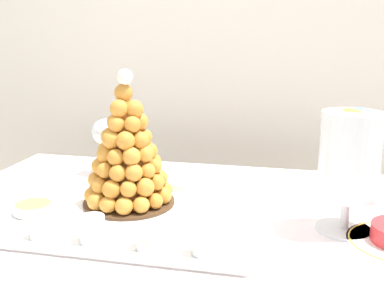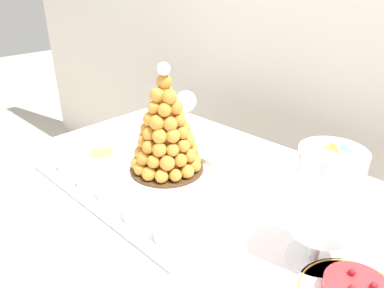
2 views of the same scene
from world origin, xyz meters
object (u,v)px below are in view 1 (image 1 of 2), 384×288
wine_glass (105,134)px  dessert_cup_right (207,241)px  serving_tray (119,217)px  dessert_cup_mid_right (151,238)px  creme_brulee_ramekin (33,207)px  dessert_cup_mid_left (43,228)px  dessert_cup_centre (92,230)px  croquembouche (127,153)px  macaron_goblet (350,157)px

wine_glass → dessert_cup_right: bearing=-49.1°
serving_tray → dessert_cup_mid_right: dessert_cup_mid_right is taller
dessert_cup_right → creme_brulee_ramekin: dessert_cup_right is taller
dessert_cup_mid_left → dessert_cup_right: size_ratio=0.95×
dessert_cup_centre → dessert_cup_mid_right: (0.13, -0.00, -0.00)m
croquembouche → dessert_cup_right: 0.34m
serving_tray → macaron_goblet: macaron_goblet is taller
serving_tray → dessert_cup_centre: dessert_cup_centre is taller
macaron_goblet → wine_glass: bearing=157.6°
dessert_cup_mid_left → dessert_cup_centre: size_ratio=0.96×
creme_brulee_ramekin → macaron_goblet: macaron_goblet is taller
serving_tray → dessert_cup_right: 0.27m
dessert_cup_centre → dessert_cup_right: bearing=0.4°
croquembouche → creme_brulee_ramekin: size_ratio=3.59×
wine_glass → serving_tray: bearing=-62.9°
dessert_cup_centre → croquembouche: bearing=90.5°
serving_tray → dessert_cup_mid_left: bearing=-129.5°
serving_tray → dessert_cup_mid_left: size_ratio=12.07×
dessert_cup_centre → serving_tray: bearing=88.5°
dessert_cup_mid_left → dessert_cup_centre: dessert_cup_centre is taller
creme_brulee_ramekin → croquembouche: bearing=26.5°
dessert_cup_mid_right → wine_glass: 0.56m
serving_tray → dessert_cup_right: dessert_cup_right is taller
dessert_cup_mid_right → macaron_goblet: size_ratio=0.21×
dessert_cup_mid_left → dessert_cup_right: 0.35m
serving_tray → wine_glass: (-0.17, 0.33, 0.12)m
serving_tray → dessert_cup_right: size_ratio=11.42×
dessert_cup_mid_left → creme_brulee_ramekin: dessert_cup_mid_left is taller
dessert_cup_centre → creme_brulee_ramekin: size_ratio=0.60×
dessert_cup_right → macaron_goblet: (0.27, 0.18, 0.13)m
croquembouche → wine_glass: bearing=123.5°
croquembouche → dessert_cup_mid_left: 0.27m
croquembouche → dessert_cup_right: croquembouche is taller
dessert_cup_mid_left → creme_brulee_ramekin: size_ratio=0.57×
dessert_cup_mid_left → macaron_goblet: size_ratio=0.19×
dessert_cup_mid_left → dessert_cup_centre: (0.11, 0.00, 0.00)m
serving_tray → macaron_goblet: (0.51, 0.05, 0.16)m
croquembouche → dessert_cup_mid_left: bearing=-116.1°
croquembouche → wine_glass: (-0.16, 0.25, -0.01)m
croquembouche → macaron_goblet: bearing=-3.6°
dessert_cup_centre → dessert_cup_right: (0.24, 0.00, -0.00)m
dessert_cup_centre → macaron_goblet: bearing=20.0°
dessert_cup_mid_left → wine_glass: 0.48m
dessert_cup_mid_right → creme_brulee_ramekin: 0.35m
creme_brulee_ramekin → dessert_cup_mid_left: bearing=-51.4°
croquembouche → macaron_goblet: 0.51m
dessert_cup_right → wine_glass: 0.62m
creme_brulee_ramekin → macaron_goblet: 0.73m
dessert_cup_centre → creme_brulee_ramekin: 0.24m
dessert_cup_right → macaron_goblet: size_ratio=0.20×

